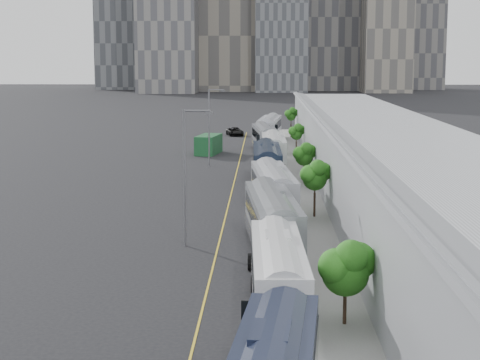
{
  "coord_description": "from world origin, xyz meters",
  "views": [
    {
      "loc": [
        1.7,
        -5.69,
        12.92
      ],
      "look_at": [
        -0.32,
        59.54,
        3.0
      ],
      "focal_mm": 60.0,
      "sensor_mm": 36.0,
      "label": 1
    }
  ],
  "objects_px": {
    "bus_6": "(274,153)",
    "shipping_container": "(209,144)",
    "bus_7": "(265,140)",
    "street_lamp_near": "(187,168)",
    "bus_8": "(270,131)",
    "bus_3": "(272,226)",
    "bus_2": "(278,281)",
    "bus_4": "(273,195)",
    "bus_5": "(267,167)",
    "suv": "(235,131)",
    "street_lamp_far": "(210,122)"
  },
  "relations": [
    {
      "from": "bus_6",
      "to": "shipping_container",
      "type": "xyz_separation_m",
      "value": [
        -8.74,
        13.27,
        -0.37
      ]
    },
    {
      "from": "bus_5",
      "to": "bus_7",
      "type": "distance_m",
      "value": 28.53
    },
    {
      "from": "bus_2",
      "to": "bus_5",
      "type": "relative_size",
      "value": 0.93
    },
    {
      "from": "bus_8",
      "to": "bus_3",
      "type": "bearing_deg",
      "value": -84.9
    },
    {
      "from": "bus_3",
      "to": "bus_4",
      "type": "relative_size",
      "value": 1.02
    },
    {
      "from": "street_lamp_near",
      "to": "bus_6",
      "type": "bearing_deg",
      "value": 81.15
    },
    {
      "from": "shipping_container",
      "to": "bus_7",
      "type": "bearing_deg",
      "value": 27.46
    },
    {
      "from": "bus_3",
      "to": "bus_7",
      "type": "xyz_separation_m",
      "value": [
        -0.52,
        58.31,
        -0.12
      ]
    },
    {
      "from": "bus_7",
      "to": "shipping_container",
      "type": "distance_m",
      "value": 8.1
    },
    {
      "from": "bus_8",
      "to": "shipping_container",
      "type": "height_order",
      "value": "bus_8"
    },
    {
      "from": "bus_2",
      "to": "bus_6",
      "type": "xyz_separation_m",
      "value": [
        0.37,
        55.54,
        0.07
      ]
    },
    {
      "from": "street_lamp_far",
      "to": "suv",
      "type": "bearing_deg",
      "value": 87.81
    },
    {
      "from": "bus_8",
      "to": "bus_7",
      "type": "bearing_deg",
      "value": -87.66
    },
    {
      "from": "bus_7",
      "to": "street_lamp_near",
      "type": "xyz_separation_m",
      "value": [
        -5.35,
        -56.94,
        3.85
      ]
    },
    {
      "from": "bus_8",
      "to": "street_lamp_far",
      "type": "xyz_separation_m",
      "value": [
        -7.28,
        -29.56,
        3.65
      ]
    },
    {
      "from": "bus_3",
      "to": "bus_5",
      "type": "bearing_deg",
      "value": 85.61
    },
    {
      "from": "bus_4",
      "to": "bus_6",
      "type": "bearing_deg",
      "value": 84.39
    },
    {
      "from": "bus_4",
      "to": "bus_7",
      "type": "relative_size",
      "value": 1.06
    },
    {
      "from": "street_lamp_near",
      "to": "street_lamp_far",
      "type": "distance_m",
      "value": 41.75
    },
    {
      "from": "street_lamp_near",
      "to": "shipping_container",
      "type": "distance_m",
      "value": 54.61
    },
    {
      "from": "street_lamp_far",
      "to": "bus_6",
      "type": "bearing_deg",
      "value": -4.52
    },
    {
      "from": "suv",
      "to": "street_lamp_far",
      "type": "bearing_deg",
      "value": -105.27
    },
    {
      "from": "bus_7",
      "to": "bus_8",
      "type": "relative_size",
      "value": 0.94
    },
    {
      "from": "bus_8",
      "to": "street_lamp_near",
      "type": "height_order",
      "value": "street_lamp_near"
    },
    {
      "from": "bus_5",
      "to": "street_lamp_near",
      "type": "bearing_deg",
      "value": -101.98
    },
    {
      "from": "bus_8",
      "to": "shipping_container",
      "type": "xyz_separation_m",
      "value": [
        -8.42,
        -16.89,
        -0.42
      ]
    },
    {
      "from": "shipping_container",
      "to": "street_lamp_near",
      "type": "bearing_deg",
      "value": -78.34
    },
    {
      "from": "bus_2",
      "to": "bus_6",
      "type": "distance_m",
      "value": 55.54
    },
    {
      "from": "bus_5",
      "to": "bus_7",
      "type": "xyz_separation_m",
      "value": [
        -0.21,
        28.53,
        -0.12
      ]
    },
    {
      "from": "bus_2",
      "to": "bus_6",
      "type": "relative_size",
      "value": 0.96
    },
    {
      "from": "bus_8",
      "to": "bus_6",
      "type": "bearing_deg",
      "value": -84.12
    },
    {
      "from": "bus_6",
      "to": "shipping_container",
      "type": "distance_m",
      "value": 15.9
    },
    {
      "from": "shipping_container",
      "to": "bus_4",
      "type": "bearing_deg",
      "value": -69.73
    },
    {
      "from": "bus_5",
      "to": "street_lamp_far",
      "type": "distance_m",
      "value": 15.37
    },
    {
      "from": "bus_2",
      "to": "bus_7",
      "type": "xyz_separation_m",
      "value": [
        -0.69,
        71.35,
        0.0
      ]
    },
    {
      "from": "bus_6",
      "to": "bus_8",
      "type": "distance_m",
      "value": 30.16
    },
    {
      "from": "street_lamp_near",
      "to": "bus_3",
      "type": "bearing_deg",
      "value": -13.14
    },
    {
      "from": "suv",
      "to": "bus_2",
      "type": "bearing_deg",
      "value": -99.62
    },
    {
      "from": "bus_3",
      "to": "shipping_container",
      "type": "height_order",
      "value": "bus_3"
    },
    {
      "from": "street_lamp_near",
      "to": "shipping_container",
      "type": "height_order",
      "value": "street_lamp_near"
    },
    {
      "from": "bus_7",
      "to": "bus_8",
      "type": "xyz_separation_m",
      "value": [
        0.73,
        14.35,
        0.11
      ]
    },
    {
      "from": "bus_7",
      "to": "suv",
      "type": "relative_size",
      "value": 2.61
    },
    {
      "from": "bus_6",
      "to": "suv",
      "type": "relative_size",
      "value": 2.68
    },
    {
      "from": "bus_4",
      "to": "bus_5",
      "type": "bearing_deg",
      "value": 86.74
    },
    {
      "from": "bus_8",
      "to": "street_lamp_far",
      "type": "height_order",
      "value": "street_lamp_far"
    },
    {
      "from": "bus_7",
      "to": "street_lamp_near",
      "type": "bearing_deg",
      "value": -100.85
    },
    {
      "from": "shipping_container",
      "to": "street_lamp_far",
      "type": "bearing_deg",
      "value": -75.66
    },
    {
      "from": "street_lamp_near",
      "to": "shipping_container",
      "type": "relative_size",
      "value": 1.49
    },
    {
      "from": "bus_6",
      "to": "shipping_container",
      "type": "bearing_deg",
      "value": 122.6
    },
    {
      "from": "bus_7",
      "to": "street_lamp_far",
      "type": "distance_m",
      "value": 16.98
    }
  ]
}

